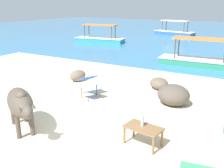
# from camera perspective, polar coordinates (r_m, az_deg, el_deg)

# --- Properties ---
(sand_beach) EXTENTS (18.00, 14.00, 0.04)m
(sand_beach) POSITION_cam_1_polar(r_m,az_deg,el_deg) (5.36, -12.76, -14.70)
(sand_beach) COLOR beige
(sand_beach) RESTS_ON ground
(water_surface) EXTENTS (60.00, 36.00, 0.03)m
(water_surface) POSITION_cam_1_polar(r_m,az_deg,el_deg) (25.62, 22.59, 10.05)
(water_surface) COLOR teal
(water_surface) RESTS_ON ground
(cow) EXTENTS (1.70, 1.27, 1.01)m
(cow) POSITION_cam_1_polar(r_m,az_deg,el_deg) (6.07, -19.81, -4.07)
(cow) COLOR #4C4238
(cow) RESTS_ON sand_beach
(low_bench_table) EXTENTS (0.81, 0.54, 0.41)m
(low_bench_table) POSITION_cam_1_polar(r_m,az_deg,el_deg) (5.31, 7.00, -10.15)
(low_bench_table) COLOR brown
(low_bench_table) RESTS_ON sand_beach
(bottle) EXTENTS (0.07, 0.07, 0.30)m
(bottle) POSITION_cam_1_polar(r_m,az_deg,el_deg) (5.27, 6.82, -8.11)
(bottle) COLOR #A3C6D1
(bottle) RESTS_ON low_bench_table
(deck_chair_near) EXTENTS (0.93, 0.83, 0.68)m
(deck_chair_near) POSITION_cam_1_polar(r_m,az_deg,el_deg) (7.90, -4.98, -0.24)
(deck_chair_near) COLOR brown
(deck_chair_near) RESTS_ON sand_beach
(shore_rock_medium) EXTENTS (0.62, 0.76, 0.42)m
(shore_rock_medium) POSITION_cam_1_polar(r_m,az_deg,el_deg) (9.63, -7.68, 1.90)
(shore_rock_medium) COLOR #756651
(shore_rock_medium) RESTS_ON sand_beach
(shore_rock_small) EXTENTS (1.13, 1.07, 0.59)m
(shore_rock_small) POSITION_cam_1_polar(r_m,az_deg,el_deg) (7.51, 13.58, -2.35)
(shore_rock_small) COLOR brown
(shore_rock_small) RESTS_ON sand_beach
(shore_rock_flat) EXTENTS (0.94, 0.96, 0.37)m
(shore_rock_flat) POSITION_cam_1_polar(r_m,az_deg,el_deg) (8.84, 10.48, 0.15)
(shore_rock_flat) COLOR #6B5B4C
(shore_rock_flat) RESTS_ON sand_beach
(boat_teal) EXTENTS (3.80, 1.69, 1.29)m
(boat_teal) POSITION_cam_1_polar(r_m,az_deg,el_deg) (19.41, -2.72, 10.16)
(boat_teal) COLOR teal
(boat_teal) RESTS_ON water_surface
(boat_blue) EXTENTS (3.82, 1.81, 1.29)m
(boat_blue) POSITION_cam_1_polar(r_m,az_deg,el_deg) (24.51, 13.78, 11.27)
(boat_blue) COLOR #3866B7
(boat_blue) RESTS_ON water_surface
(boat_green) EXTENTS (3.72, 1.30, 1.29)m
(boat_green) POSITION_cam_1_polar(r_m,az_deg,el_deg) (12.69, 18.92, 5.15)
(boat_green) COLOR #338E66
(boat_green) RESTS_ON water_surface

